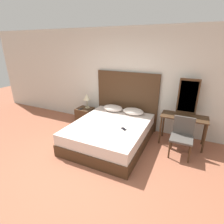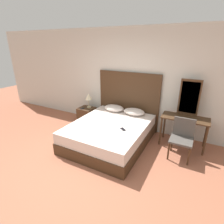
{
  "view_description": "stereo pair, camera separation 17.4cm",
  "coord_description": "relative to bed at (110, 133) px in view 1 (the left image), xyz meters",
  "views": [
    {
      "loc": [
        1.65,
        -2.1,
        2.28
      ],
      "look_at": [
        -0.01,
        1.37,
        0.77
      ],
      "focal_mm": 28.0,
      "sensor_mm": 36.0,
      "label": 1
    },
    {
      "loc": [
        1.8,
        -2.02,
        2.28
      ],
      "look_at": [
        -0.01,
        1.37,
        0.77
      ],
      "focal_mm": 28.0,
      "sensor_mm": 36.0,
      "label": 2
    }
  ],
  "objects": [
    {
      "name": "wall_back",
      "position": [
        0.01,
        1.13,
        1.09
      ],
      "size": [
        10.0,
        0.06,
        2.7
      ],
      "color": "silver",
      "rests_on": "ground_plane"
    },
    {
      "name": "phone_on_nightstand",
      "position": [
        -1.29,
        0.63,
        0.21
      ],
      "size": [
        0.08,
        0.16,
        0.01
      ],
      "color": "black",
      "rests_on": "nightstand"
    },
    {
      "name": "bed",
      "position": [
        0.0,
        0.0,
        0.0
      ],
      "size": [
        1.69,
        2.06,
        0.52
      ],
      "color": "#422B19",
      "rests_on": "ground_plane"
    },
    {
      "name": "table_lamp",
      "position": [
        -1.18,
        0.82,
        0.53
      ],
      "size": [
        0.21,
        0.21,
        0.43
      ],
      "color": "tan",
      "rests_on": "nightstand"
    },
    {
      "name": "chair",
      "position": [
        1.59,
        0.24,
        0.23
      ],
      "size": [
        0.45,
        0.43,
        0.85
      ],
      "color": "#4C4742",
      "rests_on": "ground_plane"
    },
    {
      "name": "nightstand",
      "position": [
        -1.22,
        0.73,
        -0.03
      ],
      "size": [
        0.47,
        0.42,
        0.46
      ],
      "color": "#422B19",
      "rests_on": "ground_plane"
    },
    {
      "name": "pillow_left",
      "position": [
        -0.3,
        0.79,
        0.34
      ],
      "size": [
        0.56,
        0.39,
        0.16
      ],
      "color": "silver",
      "rests_on": "bed"
    },
    {
      "name": "pillow_right",
      "position": [
        0.3,
        0.79,
        0.34
      ],
      "size": [
        0.56,
        0.39,
        0.16
      ],
      "color": "silver",
      "rests_on": "bed"
    },
    {
      "name": "ground_plane",
      "position": [
        0.01,
        -1.27,
        -0.26
      ],
      "size": [
        16.0,
        16.0,
        0.0
      ],
      "primitive_type": "plane",
      "color": "#9E5B42"
    },
    {
      "name": "headboard",
      "position": [
        0.0,
        1.06,
        0.53
      ],
      "size": [
        1.77,
        0.05,
        1.58
      ],
      "color": "#422B19",
      "rests_on": "ground_plane"
    },
    {
      "name": "vanity_desk",
      "position": [
        1.57,
        0.69,
        0.34
      ],
      "size": [
        1.03,
        0.48,
        0.72
      ],
      "color": "#422B19",
      "rests_on": "ground_plane"
    },
    {
      "name": "phone_on_bed",
      "position": [
        0.41,
        -0.15,
        0.27
      ],
      "size": [
        0.16,
        0.14,
        0.01
      ],
      "color": "black",
      "rests_on": "bed"
    },
    {
      "name": "vanity_mirror",
      "position": [
        1.57,
        0.91,
        0.88
      ],
      "size": [
        0.45,
        0.03,
        0.83
      ],
      "color": "#422B19",
      "rests_on": "vanity_desk"
    }
  ]
}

